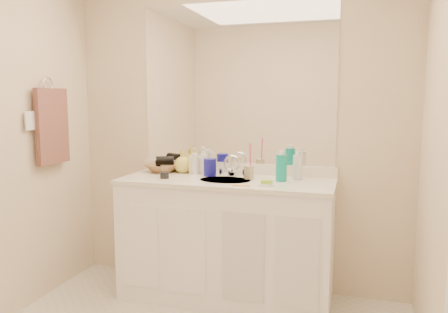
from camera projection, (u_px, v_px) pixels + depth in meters
wall_back at (236, 132)px, 3.32m from camera, size 2.60×0.02×2.40m
vanity_cabinet at (226, 241)px, 3.16m from camera, size 1.50×0.55×0.85m
countertop at (226, 181)px, 3.11m from camera, size 1.52×0.57×0.03m
backsplash at (236, 168)px, 3.35m from camera, size 1.52×0.03×0.08m
sink_basin at (225, 181)px, 3.09m from camera, size 0.37×0.37×0.02m
faucet at (232, 168)px, 3.25m from camera, size 0.02×0.02×0.11m
mirror at (236, 84)px, 3.27m from camera, size 1.48×0.01×1.20m
blue_mug at (210, 167)px, 3.24m from camera, size 0.11×0.11×0.13m
tan_cup at (249, 172)px, 3.12m from camera, size 0.07×0.07×0.09m
toothbrush at (250, 158)px, 3.10m from camera, size 0.02×0.04×0.22m
mouthwash_bottle at (281, 168)px, 3.03m from camera, size 0.10×0.10×0.18m
clear_pump_bottle at (298, 167)px, 3.09m from camera, size 0.07×0.07×0.17m
soap_dish at (267, 185)px, 2.88m from camera, size 0.11×0.10×0.01m
green_soap at (267, 182)px, 2.88m from camera, size 0.07×0.05×0.03m
orange_comb at (241, 186)px, 2.87m from camera, size 0.12×0.04×0.00m
dark_jar at (165, 175)px, 3.14m from camera, size 0.07×0.07×0.05m
extra_white_bottle at (195, 164)px, 3.30m from camera, size 0.06×0.06×0.16m
soap_bottle_white at (204, 161)px, 3.34m from camera, size 0.09×0.09×0.20m
soap_bottle_cream at (195, 161)px, 3.36m from camera, size 0.11×0.11×0.19m
soap_bottle_yellow at (183, 161)px, 3.38m from camera, size 0.14×0.14×0.18m
wicker_basket at (163, 168)px, 3.42m from camera, size 0.33×0.33×0.06m
hair_dryer at (165, 161)px, 3.41m from camera, size 0.15×0.12×0.07m
towel_ring at (48, 85)px, 3.15m from camera, size 0.01×0.11×0.11m
hand_towel at (52, 126)px, 3.18m from camera, size 0.04×0.32×0.55m
switch_plate at (30, 121)px, 2.99m from camera, size 0.01×0.08×0.13m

